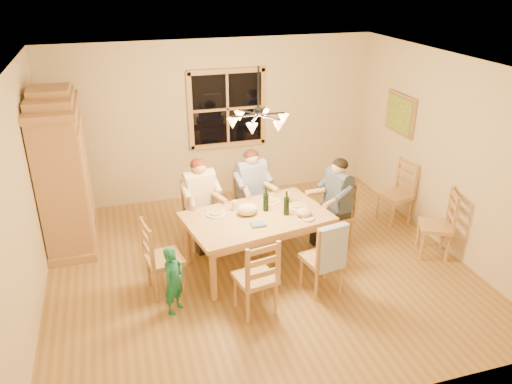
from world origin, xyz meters
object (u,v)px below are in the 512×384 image
object	(u,v)px
adult_plaid_man	(252,181)
adult_slate_man	(337,192)
wine_bottle_a	(266,199)
chair_far_right	(252,214)
chair_spare_back	(394,204)
chandelier	(258,119)
chair_near_left	(255,289)
chair_end_left	(165,269)
child	(174,280)
chair_spare_front	(434,235)
wine_bottle_b	(287,203)
dining_table	(257,222)
adult_woman	(200,192)
armoire	(64,176)
chair_near_right	(321,269)
chair_far_left	(202,225)
chair_end_right	(335,225)

from	to	relation	value
adult_plaid_man	adult_slate_man	size ratio (longest dim) A/B	1.00
wine_bottle_a	chair_far_right	bearing A→B (deg)	87.25
adult_plaid_man	chair_spare_back	bearing A→B (deg)	162.08
chandelier	chair_near_left	size ratio (longest dim) A/B	0.78
chair_spare_back	chair_end_left	bearing A→B (deg)	92.35
adult_slate_man	child	distance (m)	2.66
wine_bottle_a	chair_spare_front	world-z (taller)	wine_bottle_a
chandelier	wine_bottle_b	xyz separation A→B (m)	(0.38, -0.03, -1.15)
chandelier	chair_spare_front	world-z (taller)	chandelier
dining_table	chair_far_right	xyz separation A→B (m)	(0.20, 0.92, -0.36)
chandelier	dining_table	world-z (taller)	chandelier
adult_woman	adult_slate_man	size ratio (longest dim) A/B	1.00
chair_end_left	chair_spare_front	xyz separation A→B (m)	(3.71, -0.22, 0.00)
armoire	chair_spare_front	world-z (taller)	armoire
adult_woman	dining_table	bearing A→B (deg)	117.90
chair_near_right	chair_end_left	xyz separation A→B (m)	(-1.86, 0.54, 0.00)
chair_near_left	chair_end_left	xyz separation A→B (m)	(-0.96, 0.71, 0.00)
armoire	chair_near_right	distance (m)	3.79
dining_table	chair_far_right	world-z (taller)	chair_far_right
chandelier	chair_far_left	bearing A→B (deg)	126.79
wine_bottle_a	wine_bottle_b	world-z (taller)	same
chair_end_right	chair_spare_front	distance (m)	1.38
chair_near_right	chair_spare_back	bearing A→B (deg)	26.61
armoire	wine_bottle_b	size ratio (longest dim) A/B	6.97
armoire	chair_near_right	world-z (taller)	armoire
child	armoire	bearing A→B (deg)	73.50
chair_near_right	chair_spare_front	distance (m)	1.88
chair_end_left	adult_slate_man	xyz separation A→B (m)	(2.51, 0.46, 0.54)
chair_end_right	wine_bottle_a	bearing A→B (deg)	86.19
chandelier	chair_far_right	bearing A→B (deg)	78.83
chandelier	adult_plaid_man	size ratio (longest dim) A/B	0.88
chair_end_left	adult_woman	distance (m)	1.31
chandelier	chair_near_left	xyz separation A→B (m)	(-0.30, -0.89, -1.77)
chair_near_left	chair_end_left	size ratio (longest dim) A/B	1.00
child	chair_spare_back	world-z (taller)	chair_spare_back
wine_bottle_a	adult_plaid_man	bearing A→B (deg)	87.25
dining_table	chair_end_right	xyz separation A→B (m)	(1.26, 0.23, -0.36)
chair_near_right	child	bearing A→B (deg)	166.66
chandelier	adult_woman	size ratio (longest dim) A/B	0.88
armoire	chair_end_right	xyz separation A→B (m)	(3.67, -1.16, -0.75)
chandelier	chair_end_right	world-z (taller)	chandelier
chair_spare_front	wine_bottle_a	bearing A→B (deg)	101.38
adult_plaid_man	wine_bottle_b	bearing A→B (deg)	90.19
chair_far_left	chair_spare_back	distance (m)	3.07
chandelier	chair_near_right	bearing A→B (deg)	-50.26
armoire	chair_end_left	bearing A→B (deg)	-54.44
armoire	child	world-z (taller)	armoire
chair_end_left	wine_bottle_b	world-z (taller)	wine_bottle_b
chair_far_left	adult_plaid_man	bearing A→B (deg)	-180.00
chair_end_left	child	xyz separation A→B (m)	(0.05, -0.45, 0.12)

